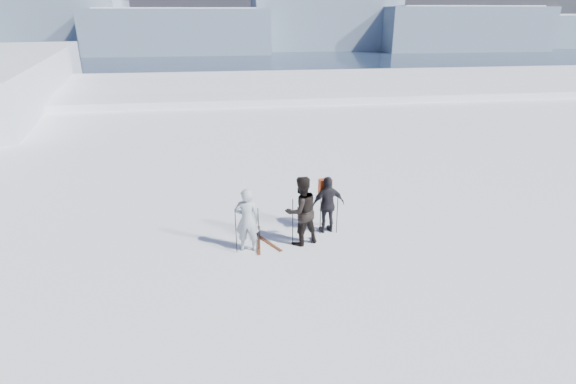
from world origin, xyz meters
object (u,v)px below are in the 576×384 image
(skier_grey, at_px, (247,220))
(skier_dark, at_px, (301,211))
(skier_pack, at_px, (328,205))
(skis_loose, at_px, (261,240))

(skier_grey, distance_m, skier_dark, 1.50)
(skier_dark, distance_m, skier_pack, 1.08)
(skier_dark, distance_m, skis_loose, 1.50)
(skier_pack, relative_size, skis_loose, 1.00)
(skier_grey, distance_m, skier_pack, 2.50)
(skier_dark, xyz_separation_m, skis_loose, (-1.09, 0.32, -0.97))
(skier_grey, height_order, skier_dark, skier_dark)
(skier_dark, height_order, skier_pack, skier_dark)
(skis_loose, bearing_deg, skier_dark, -16.25)
(skier_grey, bearing_deg, skier_dark, -164.76)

